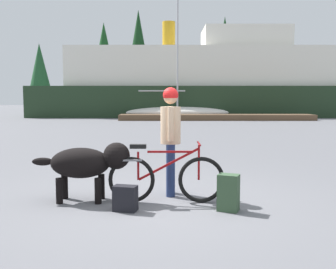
{
  "coord_description": "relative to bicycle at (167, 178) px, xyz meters",
  "views": [
    {
      "loc": [
        0.15,
        -5.67,
        1.55
      ],
      "look_at": [
        0.13,
        1.04,
        0.92
      ],
      "focal_mm": 41.05,
      "sensor_mm": 36.0,
      "label": 1
    }
  ],
  "objects": [
    {
      "name": "pine_tree_mid_back",
      "position": [
        -9.13,
        50.18,
        7.05
      ],
      "size": [
        4.09,
        4.09,
        12.29
      ],
      "color": "#4C331E",
      "rests_on": "ground_plane"
    },
    {
      "name": "backpack",
      "position": [
        0.87,
        -0.42,
        -0.12
      ],
      "size": [
        0.34,
        0.29,
        0.51
      ],
      "primitive_type": "cube",
      "rotation": [
        0.0,
        0.0,
        -0.4
      ],
      "color": "#334C33",
      "rests_on": "ground_plane"
    },
    {
      "name": "sailboat_moored",
      "position": [
        0.75,
        23.53,
        0.12
      ],
      "size": [
        7.84,
        2.19,
        9.05
      ],
      "color": "silver",
      "rests_on": "ground_plane"
    },
    {
      "name": "dock_pier",
      "position": [
        3.45,
        21.8,
        -0.18
      ],
      "size": [
        13.68,
        2.24,
        0.4
      ],
      "primitive_type": "cube",
      "color": "brown",
      "rests_on": "ground_plane"
    },
    {
      "name": "pine_tree_far_left",
      "position": [
        -16.48,
        44.34,
        5.08
      ],
      "size": [
        2.81,
        2.81,
        8.57
      ],
      "color": "#4C331E",
      "rests_on": "ground_plane"
    },
    {
      "name": "person_cyclist",
      "position": [
        0.08,
        0.47,
        0.66
      ],
      "size": [
        0.32,
        0.53,
        1.72
      ],
      "color": "navy",
      "rests_on": "ground_plane"
    },
    {
      "name": "dog",
      "position": [
        -1.17,
        0.09,
        0.21
      ],
      "size": [
        1.47,
        0.54,
        0.89
      ],
      "color": "black",
      "rests_on": "ground_plane"
    },
    {
      "name": "handbag_pannier",
      "position": [
        -0.55,
        -0.43,
        -0.2
      ],
      "size": [
        0.35,
        0.25,
        0.35
      ],
      "primitive_type": "cube",
      "rotation": [
        0.0,
        0.0,
        -0.24
      ],
      "color": "black",
      "rests_on": "ground_plane"
    },
    {
      "name": "ferry_boat",
      "position": [
        3.82,
        28.2,
        2.42
      ],
      "size": [
        29.73,
        7.9,
        8.11
      ],
      "color": "#1E331E",
      "rests_on": "ground_plane"
    },
    {
      "name": "bicycle",
      "position": [
        0.0,
        0.0,
        0.0
      ],
      "size": [
        1.73,
        0.44,
        0.9
      ],
      "color": "black",
      "rests_on": "ground_plane"
    },
    {
      "name": "pine_tree_center",
      "position": [
        -3.86,
        45.96,
        7.87
      ],
      "size": [
        3.42,
        3.42,
        13.1
      ],
      "color": "#4C331E",
      "rests_on": "ground_plane"
    },
    {
      "name": "pine_tree_far_right",
      "position": [
        7.28,
        44.29,
        6.88
      ],
      "size": [
        3.25,
        3.25,
        11.91
      ],
      "color": "#4C331E",
      "rests_on": "ground_plane"
    },
    {
      "name": "ground_plane",
      "position": [
        -0.11,
        0.07,
        -0.38
      ],
      "size": [
        160.0,
        160.0,
        0.0
      ],
      "primitive_type": "plane",
      "color": "slate"
    }
  ]
}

